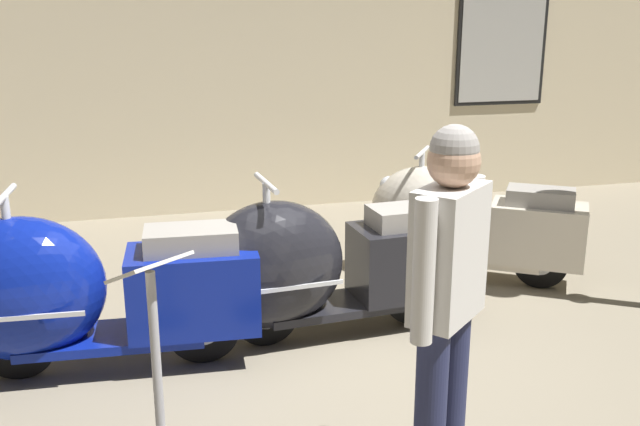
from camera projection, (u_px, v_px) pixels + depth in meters
ground_plane at (370, 371)px, 4.27m from camera, size 60.00×60.00×0.00m
showroom_back_wall at (256, 44)px, 7.41m from camera, size 18.00×0.24×3.51m
scooter_0 at (76, 291)px, 4.14m from camera, size 1.86×0.65×1.12m
scooter_1 at (316, 265)px, 4.61m from camera, size 1.81×0.64×1.09m
scooter_2 at (457, 222)px, 5.66m from camera, size 1.66×1.33×1.03m
visitor_0 at (447, 287)px, 3.01m from camera, size 0.44×0.42×1.65m
info_stanchion at (158, 385)px, 3.23m from camera, size 0.39×0.37×1.08m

